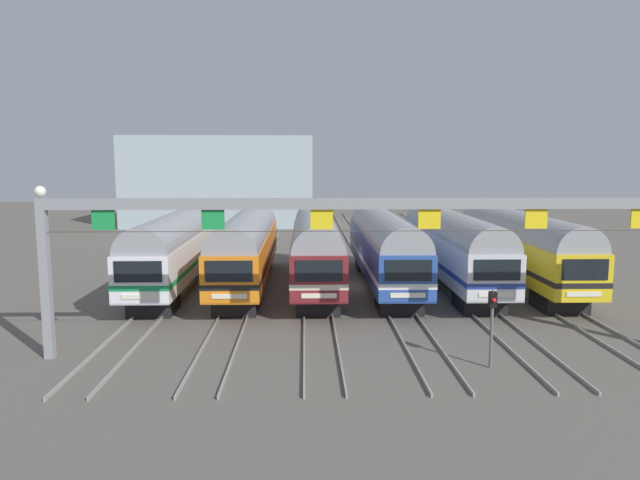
{
  "coord_description": "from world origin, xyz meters",
  "views": [
    {
      "loc": [
        -2.84,
        -36.98,
        7.95
      ],
      "look_at": [
        -1.85,
        0.9,
        2.86
      ],
      "focal_mm": 33.26,
      "sensor_mm": 36.0,
      "label": 1
    }
  ],
  "objects_px": {
    "commuter_train_orange": "(247,245)",
    "commuter_train_yellow": "(519,244)",
    "yard_signal_mast": "(492,314)",
    "commuter_train_silver": "(451,244)",
    "commuter_train_maroon": "(315,245)",
    "catenary_gantry": "(376,225)",
    "commuter_train_blue": "(384,244)",
    "commuter_train_white": "(178,245)"
  },
  "relations": [
    {
      "from": "commuter_train_orange",
      "to": "commuter_train_yellow",
      "type": "bearing_deg",
      "value": -0.01
    },
    {
      "from": "commuter_train_orange",
      "to": "yard_signal_mast",
      "type": "distance_m",
      "value": 18.6
    },
    {
      "from": "commuter_train_silver",
      "to": "yard_signal_mast",
      "type": "distance_m",
      "value": 15.3
    },
    {
      "from": "commuter_train_silver",
      "to": "commuter_train_orange",
      "type": "bearing_deg",
      "value": 180.0
    },
    {
      "from": "commuter_train_orange",
      "to": "commuter_train_maroon",
      "type": "bearing_deg",
      "value": -0.06
    },
    {
      "from": "commuter_train_orange",
      "to": "catenary_gantry",
      "type": "height_order",
      "value": "catenary_gantry"
    },
    {
      "from": "commuter_train_yellow",
      "to": "yard_signal_mast",
      "type": "bearing_deg",
      "value": -113.17
    },
    {
      "from": "commuter_train_blue",
      "to": "catenary_gantry",
      "type": "xyz_separation_m",
      "value": [
        -2.16,
        -13.5,
        2.69
      ]
    },
    {
      "from": "commuter_train_orange",
      "to": "commuter_train_blue",
      "type": "bearing_deg",
      "value": 0.0
    },
    {
      "from": "commuter_train_silver",
      "to": "yard_signal_mast",
      "type": "height_order",
      "value": "commuter_train_silver"
    },
    {
      "from": "commuter_train_silver",
      "to": "commuter_train_yellow",
      "type": "bearing_deg",
      "value": -0.06
    },
    {
      "from": "commuter_train_orange",
      "to": "commuter_train_maroon",
      "type": "distance_m",
      "value": 4.32
    },
    {
      "from": "commuter_train_silver",
      "to": "catenary_gantry",
      "type": "relative_size",
      "value": 0.67
    },
    {
      "from": "commuter_train_white",
      "to": "catenary_gantry",
      "type": "relative_size",
      "value": 0.67
    },
    {
      "from": "commuter_train_white",
      "to": "commuter_train_orange",
      "type": "relative_size",
      "value": 1.0
    },
    {
      "from": "commuter_train_orange",
      "to": "catenary_gantry",
      "type": "bearing_deg",
      "value": -64.37
    },
    {
      "from": "commuter_train_orange",
      "to": "commuter_train_blue",
      "type": "distance_m",
      "value": 8.63
    },
    {
      "from": "commuter_train_white",
      "to": "yard_signal_mast",
      "type": "height_order",
      "value": "commuter_train_white"
    },
    {
      "from": "commuter_train_white",
      "to": "catenary_gantry",
      "type": "height_order",
      "value": "catenary_gantry"
    },
    {
      "from": "commuter_train_orange",
      "to": "catenary_gantry",
      "type": "xyz_separation_m",
      "value": [
        6.48,
        -13.5,
        2.69
      ]
    },
    {
      "from": "commuter_train_white",
      "to": "commuter_train_maroon",
      "type": "height_order",
      "value": "commuter_train_white"
    },
    {
      "from": "commuter_train_orange",
      "to": "commuter_train_maroon",
      "type": "xyz_separation_m",
      "value": [
        4.32,
        -0.0,
        -0.0
      ]
    },
    {
      "from": "commuter_train_silver",
      "to": "catenary_gantry",
      "type": "distance_m",
      "value": 15.21
    },
    {
      "from": "commuter_train_white",
      "to": "commuter_train_blue",
      "type": "xyz_separation_m",
      "value": [
        12.95,
        0.0,
        0.0
      ]
    },
    {
      "from": "commuter_train_white",
      "to": "commuter_train_maroon",
      "type": "relative_size",
      "value": 1.0
    },
    {
      "from": "commuter_train_blue",
      "to": "catenary_gantry",
      "type": "bearing_deg",
      "value": -99.09
    },
    {
      "from": "catenary_gantry",
      "to": "yard_signal_mast",
      "type": "xyz_separation_m",
      "value": [
        4.32,
        -1.63,
        -3.24
      ]
    },
    {
      "from": "commuter_train_yellow",
      "to": "commuter_train_orange",
      "type": "bearing_deg",
      "value": 179.99
    },
    {
      "from": "commuter_train_silver",
      "to": "commuter_train_yellow",
      "type": "xyz_separation_m",
      "value": [
        4.32,
        -0.0,
        -0.0
      ]
    },
    {
      "from": "commuter_train_orange",
      "to": "yard_signal_mast",
      "type": "relative_size",
      "value": 5.91
    },
    {
      "from": "commuter_train_maroon",
      "to": "commuter_train_blue",
      "type": "height_order",
      "value": "commuter_train_blue"
    },
    {
      "from": "commuter_train_white",
      "to": "commuter_train_blue",
      "type": "bearing_deg",
      "value": 0.0
    },
    {
      "from": "commuter_train_maroon",
      "to": "catenary_gantry",
      "type": "height_order",
      "value": "catenary_gantry"
    },
    {
      "from": "yard_signal_mast",
      "to": "commuter_train_maroon",
      "type": "bearing_deg",
      "value": 113.17
    },
    {
      "from": "yard_signal_mast",
      "to": "commuter_train_orange",
      "type": "bearing_deg",
      "value": 125.5
    },
    {
      "from": "yard_signal_mast",
      "to": "commuter_train_silver",
      "type": "bearing_deg",
      "value": 81.88
    },
    {
      "from": "commuter_train_maroon",
      "to": "catenary_gantry",
      "type": "distance_m",
      "value": 13.93
    },
    {
      "from": "commuter_train_silver",
      "to": "yard_signal_mast",
      "type": "relative_size",
      "value": 5.91
    },
    {
      "from": "commuter_train_orange",
      "to": "yard_signal_mast",
      "type": "xyz_separation_m",
      "value": [
        10.79,
        -15.13,
        -0.56
      ]
    },
    {
      "from": "catenary_gantry",
      "to": "commuter_train_orange",
      "type": "bearing_deg",
      "value": 115.63
    },
    {
      "from": "commuter_train_white",
      "to": "yard_signal_mast",
      "type": "xyz_separation_m",
      "value": [
        15.11,
        -15.13,
        -0.56
      ]
    },
    {
      "from": "commuter_train_orange",
      "to": "commuter_train_silver",
      "type": "xyz_separation_m",
      "value": [
        12.95,
        0.0,
        0.0
      ]
    }
  ]
}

